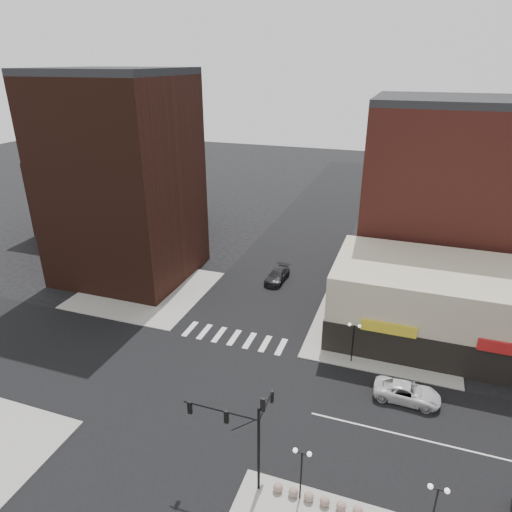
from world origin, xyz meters
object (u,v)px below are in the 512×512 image
(traffic_signal, at_px, (246,425))
(street_lamp_se_b, at_px, (436,499))
(street_lamp_ne, at_px, (354,333))
(white_suv, at_px, (407,392))
(street_lamp_se_a, at_px, (302,462))
(dark_sedan_north, at_px, (277,275))

(traffic_signal, distance_m, street_lamp_se_b, 11.88)
(street_lamp_ne, height_order, white_suv, street_lamp_ne)
(street_lamp_se_a, bearing_deg, white_suv, 63.17)
(white_suv, bearing_deg, traffic_signal, 141.93)
(street_lamp_se_b, relative_size, white_suv, 0.76)
(street_lamp_se_a, bearing_deg, dark_sedan_north, 109.36)
(white_suv, height_order, dark_sedan_north, dark_sedan_north)
(traffic_signal, height_order, street_lamp_se_b, traffic_signal)
(traffic_signal, height_order, white_suv, traffic_signal)
(white_suv, relative_size, dark_sedan_north, 1.03)
(street_lamp_se_b, bearing_deg, dark_sedan_north, 121.57)
(street_lamp_ne, bearing_deg, white_suv, -35.54)
(street_lamp_se_a, relative_size, street_lamp_ne, 1.00)
(street_lamp_se_b, relative_size, street_lamp_ne, 1.00)
(street_lamp_ne, relative_size, dark_sedan_north, 0.78)
(street_lamp_ne, relative_size, white_suv, 0.76)
(dark_sedan_north, bearing_deg, street_lamp_ne, -48.16)
(traffic_signal, height_order, street_lamp_se_a, traffic_signal)
(dark_sedan_north, bearing_deg, street_lamp_se_b, -55.63)
(street_lamp_ne, bearing_deg, street_lamp_se_b, -66.37)
(traffic_signal, bearing_deg, white_suv, 50.52)
(street_lamp_se_a, xyz_separation_m, white_suv, (6.21, 12.28, -2.53))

